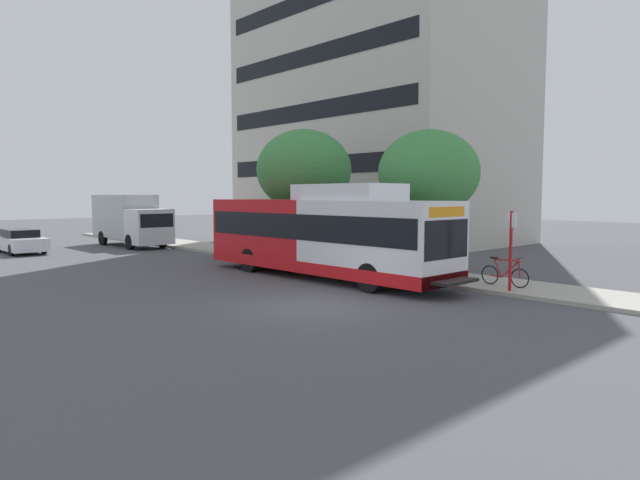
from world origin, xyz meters
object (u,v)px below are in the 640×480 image
at_px(street_tree_mid_block, 304,170).
at_px(parked_car_far_lane, 21,241).
at_px(bus_stop_sign_pole, 511,245).
at_px(street_tree_near_stop, 429,173).
at_px(box_truck_background, 130,219).
at_px(transit_bus, 323,235).
at_px(bicycle_parked, 505,274).

bearing_deg(street_tree_mid_block, parked_car_far_lane, 126.69).
height_order(bus_stop_sign_pole, street_tree_near_stop, street_tree_near_stop).
relative_size(street_tree_near_stop, box_truck_background, 0.83).
distance_m(transit_bus, parked_car_far_lane, 19.29).
bearing_deg(bicycle_parked, street_tree_near_stop, 70.08).
bearing_deg(box_truck_background, bicycle_parked, -84.51).
xyz_separation_m(bus_stop_sign_pole, street_tree_mid_block, (1.78, 12.14, 2.83)).
relative_size(street_tree_near_stop, street_tree_mid_block, 0.91).
distance_m(transit_bus, street_tree_mid_block, 6.97).
height_order(bus_stop_sign_pole, bicycle_parked, bus_stop_sign_pole).
height_order(bus_stop_sign_pole, box_truck_background, box_truck_background).
xyz_separation_m(bicycle_parked, street_tree_near_stop, (1.59, 4.38, 3.59)).
relative_size(bus_stop_sign_pole, box_truck_background, 0.37).
bearing_deg(street_tree_near_stop, box_truck_background, 101.10).
bearing_deg(transit_bus, parked_car_far_lane, 108.35).
bearing_deg(bus_stop_sign_pole, parked_car_far_lane, 107.49).
height_order(bus_stop_sign_pole, street_tree_mid_block, street_tree_mid_block).
distance_m(street_tree_mid_block, box_truck_background, 13.60).
relative_size(street_tree_near_stop, parked_car_far_lane, 1.29).
bearing_deg(parked_car_far_lane, box_truck_background, -1.28).
distance_m(transit_bus, bicycle_parked, 6.92).
bearing_deg(street_tree_mid_block, bus_stop_sign_pole, -98.33).
xyz_separation_m(bicycle_parked, street_tree_mid_block, (1.02, 11.55, 3.92)).
xyz_separation_m(street_tree_mid_block, box_truck_background, (-3.37, 12.89, -2.74)).
distance_m(parked_car_far_lane, box_truck_background, 6.43).
bearing_deg(bicycle_parked, box_truck_background, 95.49).
height_order(transit_bus, bicycle_parked, transit_bus).
distance_m(street_tree_near_stop, box_truck_background, 20.58).
height_order(transit_bus, bus_stop_sign_pole, transit_bus).
bearing_deg(parked_car_far_lane, street_tree_near_stop, -63.04).
height_order(bus_stop_sign_pole, parked_car_far_lane, bus_stop_sign_pole).
distance_m(transit_bus, bus_stop_sign_pole, 7.14).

